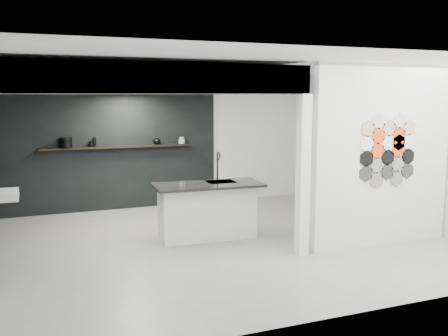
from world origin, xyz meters
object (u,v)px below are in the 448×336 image
wall_basin (4,195)px  glass_vase (182,140)px  kettle (157,141)px  bottle_dark (94,142)px  glass_bowl (182,141)px  utensil_cup (91,144)px  partition_panel (383,156)px  stockpot (66,143)px  kitchen_island (207,210)px

wall_basin → glass_vase: (3.39, 2.07, 0.54)m
kettle → bottle_dark: bottle_dark is taller
bottle_dark → wall_basin: bearing=-127.6°
glass_bowl → utensil_cup: size_ratio=1.19×
partition_panel → stockpot: (-4.42, 3.87, 0.02)m
stockpot → glass_bowl: (2.34, 0.00, -0.05)m
stockpot → glass_bowl: 2.34m
kettle → stockpot: bearing=-178.0°
wall_basin → kettle: kettle is taller
partition_panel → kettle: size_ratio=17.95×
utensil_cup → kettle: bearing=0.0°
partition_panel → kitchen_island: size_ratio=1.57×
partition_panel → stockpot: bearing=138.8°
kettle → bottle_dark: 1.27m
stockpot → glass_bowl: size_ratio=1.86×
kettle → glass_bowl: 0.53m
glass_bowl → bottle_dark: bearing=180.0°
wall_basin → bottle_dark: size_ratio=3.29×
partition_panel → kitchen_island: (-2.42, 1.30, -0.93)m
bottle_dark → utensil_cup: bottle_dark is taller
stockpot → glass_vase: (2.34, 0.00, -0.03)m
kitchen_island → utensil_cup: size_ratio=16.42×
partition_panel → wall_basin: bearing=161.8°
kettle → glass_vase: size_ratio=1.10×
wall_basin → glass_bowl: size_ratio=4.64×
glass_vase → utensil_cup: size_ratio=1.30×
kettle → utensil_cup: bearing=-178.0°
wall_basin → stockpot: size_ratio=2.50×
glass_vase → bottle_dark: (-1.80, 0.00, 0.02)m
bottle_dark → kettle: bearing=0.0°
kitchen_island → bottle_dark: bearing=123.1°
glass_vase → kettle: bearing=180.0°
bottle_dark → glass_vase: bearing=0.0°
glass_bowl → utensil_cup: 1.86m
bottle_dark → utensil_cup: 0.07m
wall_basin → glass_bowl: glass_bowl is taller
kitchen_island → bottle_dark: size_ratio=9.80×
glass_bowl → kettle: bearing=180.0°
stockpot → utensil_cup: (0.48, 0.00, -0.04)m
wall_basin → glass_bowl: 4.00m
stockpot → kettle: size_ratio=1.54×
stockpot → wall_basin: bearing=-116.9°
kettle → glass_bowl: bearing=2.0°
partition_panel → utensil_cup: size_ratio=25.75×
partition_panel → glass_vase: size_ratio=19.81×
partition_panel → stockpot: 5.87m
partition_panel → utensil_cup: partition_panel is taller
partition_panel → wall_basin: partition_panel is taller
utensil_cup → glass_bowl: bearing=0.0°
stockpot → partition_panel: bearing=-41.2°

